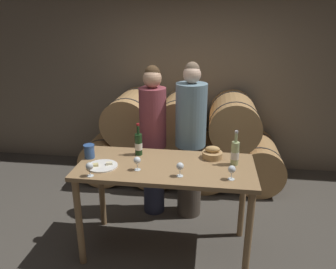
{
  "coord_description": "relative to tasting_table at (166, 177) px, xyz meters",
  "views": [
    {
      "loc": [
        0.4,
        -2.76,
        2.24
      ],
      "look_at": [
        0.0,
        0.15,
        1.19
      ],
      "focal_mm": 35.0,
      "sensor_mm": 36.0,
      "label": 1
    }
  ],
  "objects": [
    {
      "name": "blue_crock",
      "position": [
        -0.77,
        0.07,
        0.2
      ],
      "size": [
        0.11,
        0.11,
        0.14
      ],
      "color": "#335693",
      "rests_on": "tasting_table"
    },
    {
      "name": "wine_glass_center",
      "position": [
        0.15,
        -0.21,
        0.22
      ],
      "size": [
        0.07,
        0.07,
        0.13
      ],
      "color": "white",
      "rests_on": "tasting_table"
    },
    {
      "name": "tasting_table",
      "position": [
        0.0,
        0.0,
        0.0
      ],
      "size": [
        1.66,
        0.76,
        0.94
      ],
      "color": "#99754C",
      "rests_on": "ground_plane"
    },
    {
      "name": "wine_bottle_red",
      "position": [
        -0.31,
        0.21,
        0.24
      ],
      "size": [
        0.08,
        0.08,
        0.33
      ],
      "color": "#193819",
      "rests_on": "tasting_table"
    },
    {
      "name": "ground_plane",
      "position": [
        0.0,
        0.0,
        -0.81
      ],
      "size": [
        10.0,
        10.0,
        0.0
      ],
      "primitive_type": "plane",
      "color": "#4C473F"
    },
    {
      "name": "wine_glass_left",
      "position": [
        -0.24,
        -0.14,
        0.22
      ],
      "size": [
        0.07,
        0.07,
        0.13
      ],
      "color": "white",
      "rests_on": "tasting_table"
    },
    {
      "name": "barrel_stack",
      "position": [
        -0.0,
        1.59,
        -0.23
      ],
      "size": [
        2.8,
        0.96,
        1.27
      ],
      "color": "tan",
      "rests_on": "ground_plane"
    },
    {
      "name": "wine_glass_right",
      "position": [
        0.59,
        -0.21,
        0.22
      ],
      "size": [
        0.07,
        0.07,
        0.13
      ],
      "color": "white",
      "rests_on": "tasting_table"
    },
    {
      "name": "wine_glass_far_left",
      "position": [
        -0.62,
        -0.32,
        0.22
      ],
      "size": [
        0.07,
        0.07,
        0.13
      ],
      "color": "white",
      "rests_on": "tasting_table"
    },
    {
      "name": "wine_bottle_white",
      "position": [
        0.64,
        0.1,
        0.24
      ],
      "size": [
        0.08,
        0.08,
        0.34
      ],
      "color": "#ADBC7F",
      "rests_on": "tasting_table"
    },
    {
      "name": "bread_basket",
      "position": [
        0.43,
        0.22,
        0.18
      ],
      "size": [
        0.2,
        0.2,
        0.13
      ],
      "color": "tan",
      "rests_on": "tasting_table"
    },
    {
      "name": "person_right",
      "position": [
        0.18,
        0.69,
        0.11
      ],
      "size": [
        0.34,
        0.34,
        1.81
      ],
      "color": "#4C4238",
      "rests_on": "ground_plane"
    },
    {
      "name": "cheese_plate",
      "position": [
        -0.58,
        -0.12,
        0.14
      ],
      "size": [
        0.28,
        0.28,
        0.04
      ],
      "color": "white",
      "rests_on": "tasting_table"
    },
    {
      "name": "stone_wall_back",
      "position": [
        0.0,
        2.18,
        0.79
      ],
      "size": [
        10.0,
        0.12,
        3.2
      ],
      "color": "gray",
      "rests_on": "ground_plane"
    },
    {
      "name": "person_left",
      "position": [
        -0.24,
        0.69,
        0.11
      ],
      "size": [
        0.3,
        0.3,
        1.77
      ],
      "color": "#2D334C",
      "rests_on": "ground_plane"
    }
  ]
}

